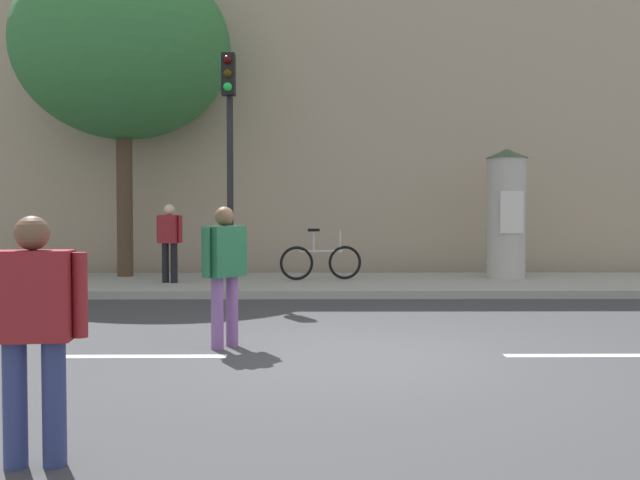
# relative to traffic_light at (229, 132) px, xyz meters

# --- Properties ---
(ground_plane) EXTENTS (80.00, 80.00, 0.00)m
(ground_plane) POSITION_rel_traffic_light_xyz_m (2.10, -5.24, -3.04)
(ground_plane) COLOR #38383A
(sidewalk_curb) EXTENTS (36.00, 4.00, 0.15)m
(sidewalk_curb) POSITION_rel_traffic_light_xyz_m (2.10, 1.76, -2.97)
(sidewalk_curb) COLOR #9E9B93
(sidewalk_curb) RESTS_ON ground_plane
(lane_markings) EXTENTS (25.80, 0.16, 0.01)m
(lane_markings) POSITION_rel_traffic_light_xyz_m (2.10, -5.24, -3.04)
(lane_markings) COLOR silver
(lane_markings) RESTS_ON ground_plane
(building_backdrop) EXTENTS (36.00, 5.00, 9.89)m
(building_backdrop) POSITION_rel_traffic_light_xyz_m (2.10, 6.76, 1.90)
(building_backdrop) COLOR tan
(building_backdrop) RESTS_ON ground_plane
(traffic_light) EXTENTS (0.24, 0.45, 4.30)m
(traffic_light) POSITION_rel_traffic_light_xyz_m (0.00, 0.00, 0.00)
(traffic_light) COLOR black
(traffic_light) RESTS_ON sidewalk_curb
(poster_column) EXTENTS (0.91, 0.91, 2.82)m
(poster_column) POSITION_rel_traffic_light_xyz_m (5.75, 2.32, -1.46)
(poster_column) COLOR #B2ADA3
(poster_column) RESTS_ON sidewalk_curb
(street_tree) EXTENTS (4.77, 4.77, 7.14)m
(street_tree) POSITION_rel_traffic_light_xyz_m (-2.71, 2.85, 2.21)
(street_tree) COLOR #4C3826
(street_tree) RESTS_ON sidewalk_curb
(pedestrian_with_backpack) EXTENTS (0.48, 0.57, 1.62)m
(pedestrian_with_backpack) POSITION_rel_traffic_light_xyz_m (0.53, -4.76, -2.09)
(pedestrian_with_backpack) COLOR #724C84
(pedestrian_with_backpack) RESTS_ON ground_plane
(pedestrian_in_dark_shirt) EXTENTS (0.63, 0.29, 1.51)m
(pedestrian_in_dark_shirt) POSITION_rel_traffic_light_xyz_m (-0.13, -8.44, -2.16)
(pedestrian_in_dark_shirt) COLOR navy
(pedestrian_in_dark_shirt) RESTS_ON ground_plane
(pedestrian_near_pole) EXTENTS (0.55, 0.34, 1.60)m
(pedestrian_near_pole) POSITION_rel_traffic_light_xyz_m (-1.39, 1.33, -1.97)
(pedestrian_near_pole) COLOR black
(pedestrian_near_pole) RESTS_ON sidewalk_curb
(bicycle_leaning) EXTENTS (1.75, 0.39, 1.09)m
(bicycle_leaning) POSITION_rel_traffic_light_xyz_m (1.70, 1.94, -2.50)
(bicycle_leaning) COLOR black
(bicycle_leaning) RESTS_ON sidewalk_curb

